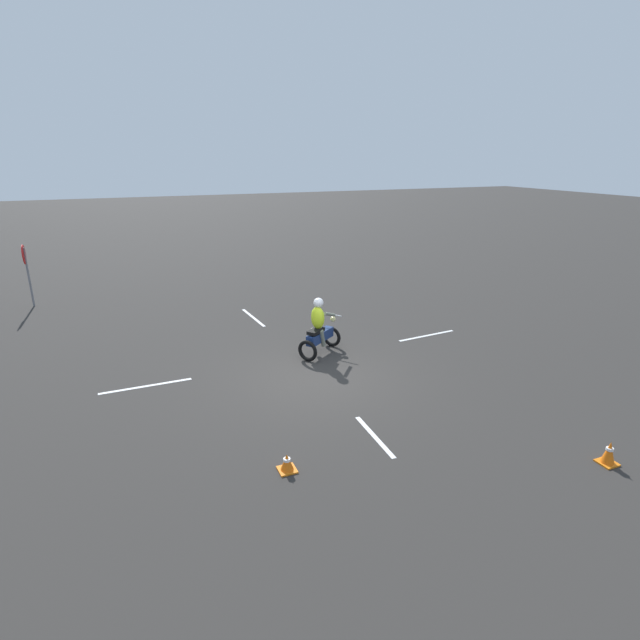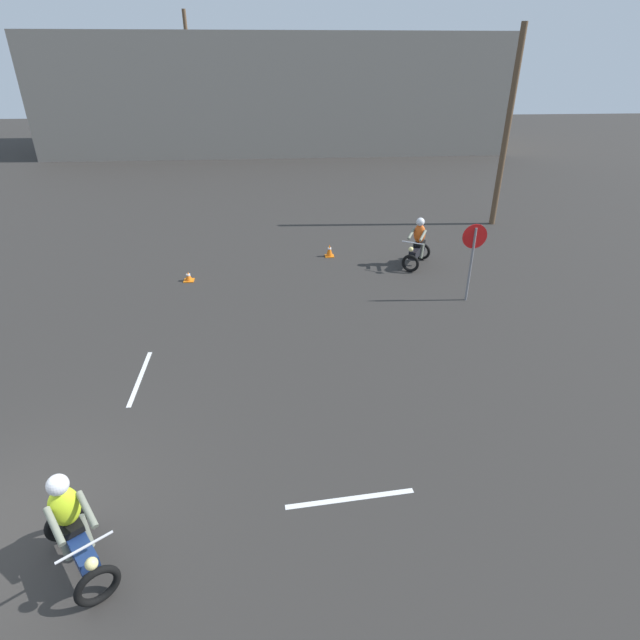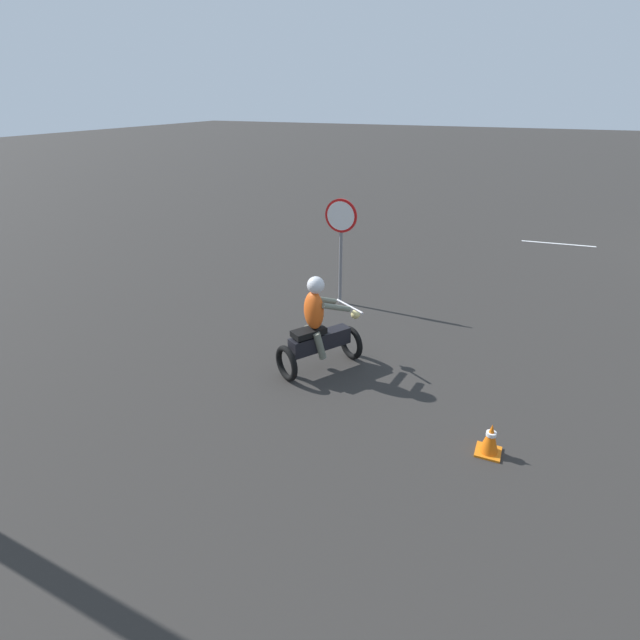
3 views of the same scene
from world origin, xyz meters
name	(u,v)px [view 1 (image 1 of 3)]	position (x,y,z in m)	size (l,w,h in m)	color
ground_plane	(317,377)	(0.00, 0.00, 0.00)	(120.00, 120.00, 0.00)	#2D2B28
motorcycle_rider_foreground	(319,330)	(1.42, -0.64, 0.73)	(1.31, 1.48, 1.66)	black
stop_sign	(26,263)	(9.77, 7.44, 1.63)	(0.70, 0.08, 2.30)	slate
traffic_cone_near_left	(609,453)	(-5.48, -3.50, 0.22)	(0.32, 0.32, 0.45)	orange
traffic_cone_near_right	(287,463)	(-3.45, 1.99, 0.16)	(0.32, 0.32, 0.33)	orange
lane_stripe_e	(253,317)	(5.33, 0.24, 0.00)	(0.10, 2.13, 0.01)	silver
lane_stripe_n	(146,386)	(1.10, 4.08, 0.00)	(0.10, 2.18, 0.01)	silver
lane_stripe_w	(374,436)	(-3.04, 0.00, 0.00)	(0.10, 1.64, 0.01)	silver
lane_stripe_s	(427,336)	(1.50, -4.30, 0.00)	(0.10, 2.08, 0.01)	silver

